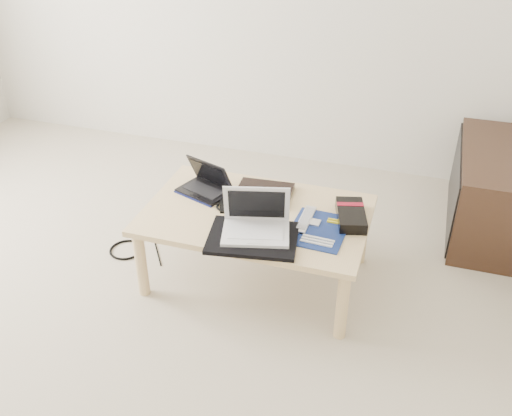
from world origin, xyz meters
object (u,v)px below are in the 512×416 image
(gpu_box, at_px, (351,215))
(netbook, at_px, (206,185))
(coffee_table, at_px, (256,221))
(media_cabinet, at_px, (490,191))
(white_laptop, at_px, (256,223))

(gpu_box, bearing_deg, netbook, 176.70)
(coffee_table, xyz_separation_m, media_cabinet, (1.14, 0.85, -0.10))
(white_laptop, relative_size, gpu_box, 1.23)
(coffee_table, bearing_deg, white_laptop, -72.65)
(white_laptop, bearing_deg, media_cabinet, 43.51)
(coffee_table, height_order, white_laptop, white_laptop)
(netbook, relative_size, gpu_box, 1.07)
(media_cabinet, distance_m, netbook, 1.64)
(coffee_table, bearing_deg, gpu_box, 9.03)
(white_laptop, height_order, gpu_box, white_laptop)
(coffee_table, relative_size, white_laptop, 3.15)
(netbook, bearing_deg, coffee_table, -20.43)
(netbook, height_order, gpu_box, netbook)
(coffee_table, relative_size, netbook, 3.63)
(netbook, xyz_separation_m, white_laptop, (0.37, -0.30, 0.03))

